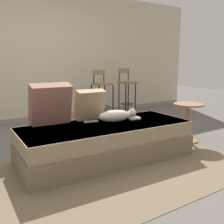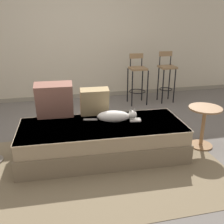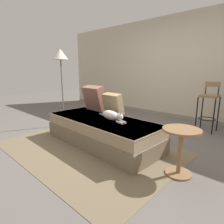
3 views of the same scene
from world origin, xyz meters
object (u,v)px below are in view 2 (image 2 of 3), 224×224
Objects in this scene: couch at (102,140)px; side_table at (204,121)px; bar_stool_by_doorway at (167,73)px; throw_pillow_middle at (94,102)px; bar_stool_near_window at (137,76)px; cat at (116,116)px; throw_pillow_corner at (54,100)px.

side_table is at bearing -2.30° from couch.
bar_stool_by_doorway is (1.74, 1.96, 0.38)m from couch.
bar_stool_near_window is (1.15, 1.62, -0.06)m from throw_pillow_middle.
throw_pillow_middle is 1.99m from bar_stool_near_window.
couch is 2.91× the size of cat.
bar_stool_near_window is at bearing 64.30° from cat.
bar_stool_near_window is at bearing 60.47° from couch.
throw_pillow_corner reaches higher than side_table.
cat is at bearing 174.97° from side_table.
couch is 5.35× the size of throw_pillow_middle.
throw_pillow_middle is at bearing -2.30° from throw_pillow_corner.
bar_stool_near_window is at bearing -179.85° from bar_stool_by_doorway.
cat is at bearing -50.79° from throw_pillow_middle.
side_table is at bearing -15.11° from throw_pillow_middle.
bar_stool_near_window reaches higher than couch.
side_table is at bearing -5.03° from cat.
throw_pillow_corner reaches higher than throw_pillow_middle.
bar_stool_near_window reaches higher than throw_pillow_corner.
throw_pillow_middle is 0.38m from cat.
throw_pillow_corner is 2.81m from bar_stool_by_doorway.
bar_stool_by_doorway reaches higher than throw_pillow_middle.
cat is (0.75, -0.30, -0.18)m from throw_pillow_corner.
bar_stool_by_doorway is (2.30, 1.60, -0.08)m from throw_pillow_corner.
couch is at bearing -119.53° from bar_stool_near_window.
bar_stool_near_window is 2.04m from side_table.
couch is 2.65m from bar_stool_by_doorway.
bar_stool_near_window is 0.63m from bar_stool_by_doorway.
side_table is at bearing -11.78° from throw_pillow_corner.
throw_pillow_middle is (-0.04, 0.33, 0.42)m from couch.
side_table is (-0.34, -2.01, -0.23)m from bar_stool_by_doorway.
bar_stool_by_doorway is at bearing 80.41° from side_table.
throw_pillow_middle is (0.52, -0.02, -0.05)m from throw_pillow_corner.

